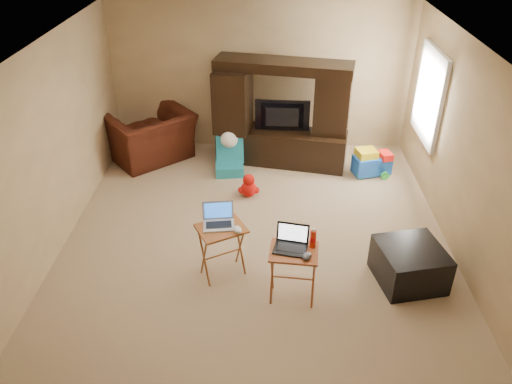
{
  "coord_description": "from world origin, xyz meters",
  "views": [
    {
      "loc": [
        0.14,
        -5.38,
        3.99
      ],
      "look_at": [
        0.0,
        -0.2,
        0.8
      ],
      "focal_mm": 35.0,
      "sensor_mm": 36.0,
      "label": 1
    }
  ],
  "objects_px": {
    "tray_table_left": "(222,251)",
    "push_toy": "(372,162)",
    "television": "(282,117)",
    "ottoman": "(409,264)",
    "mouse_left": "(238,229)",
    "water_bottle": "(313,239)",
    "entertainment_center": "(282,114)",
    "laptop_left": "(218,217)",
    "mouse_right": "(307,256)",
    "recliner": "(150,136)",
    "plush_toy": "(249,185)",
    "child_rocker": "(229,156)",
    "laptop_right": "(291,241)",
    "tray_table_right": "(293,275)"
  },
  "relations": [
    {
      "from": "child_rocker",
      "to": "entertainment_center",
      "type": "bearing_deg",
      "value": 17.74
    },
    {
      "from": "television",
      "to": "child_rocker",
      "type": "bearing_deg",
      "value": 25.17
    },
    {
      "from": "ottoman",
      "to": "water_bottle",
      "type": "relative_size",
      "value": 3.46
    },
    {
      "from": "laptop_right",
      "to": "mouse_left",
      "type": "bearing_deg",
      "value": 164.24
    },
    {
      "from": "ottoman",
      "to": "mouse_right",
      "type": "relative_size",
      "value": 5.25
    },
    {
      "from": "television",
      "to": "mouse_left",
      "type": "xyz_separation_m",
      "value": [
        -0.55,
        -2.89,
        -0.13
      ]
    },
    {
      "from": "recliner",
      "to": "plush_toy",
      "type": "height_order",
      "value": "recliner"
    },
    {
      "from": "television",
      "to": "recliner",
      "type": "distance_m",
      "value": 2.23
    },
    {
      "from": "recliner",
      "to": "laptop_left",
      "type": "distance_m",
      "value": 3.27
    },
    {
      "from": "laptop_right",
      "to": "mouse_left",
      "type": "relative_size",
      "value": 2.55
    },
    {
      "from": "television",
      "to": "laptop_left",
      "type": "relative_size",
      "value": 2.49
    },
    {
      "from": "push_toy",
      "to": "entertainment_center",
      "type": "bearing_deg",
      "value": 149.97
    },
    {
      "from": "plush_toy",
      "to": "water_bottle",
      "type": "height_order",
      "value": "water_bottle"
    },
    {
      "from": "television",
      "to": "ottoman",
      "type": "xyz_separation_m",
      "value": [
        1.45,
        -2.87,
        -0.6
      ]
    },
    {
      "from": "television",
      "to": "mouse_right",
      "type": "bearing_deg",
      "value": 96.91
    },
    {
      "from": "laptop_left",
      "to": "ottoman",
      "type": "bearing_deg",
      "value": -9.08
    },
    {
      "from": "push_toy",
      "to": "tray_table_left",
      "type": "relative_size",
      "value": 0.88
    },
    {
      "from": "laptop_right",
      "to": "ottoman",
      "type": "bearing_deg",
      "value": 24.51
    },
    {
      "from": "laptop_left",
      "to": "mouse_right",
      "type": "relative_size",
      "value": 2.6
    },
    {
      "from": "child_rocker",
      "to": "tray_table_left",
      "type": "bearing_deg",
      "value": -94.25
    },
    {
      "from": "ottoman",
      "to": "mouse_left",
      "type": "relative_size",
      "value": 5.2
    },
    {
      "from": "child_rocker",
      "to": "tray_table_right",
      "type": "height_order",
      "value": "tray_table_right"
    },
    {
      "from": "entertainment_center",
      "to": "push_toy",
      "type": "bearing_deg",
      "value": -2.8
    },
    {
      "from": "child_rocker",
      "to": "tray_table_right",
      "type": "xyz_separation_m",
      "value": [
        0.91,
        -2.88,
        0.04
      ]
    },
    {
      "from": "entertainment_center",
      "to": "laptop_right",
      "type": "relative_size",
      "value": 6.05
    },
    {
      "from": "laptop_right",
      "to": "laptop_left",
      "type": "bearing_deg",
      "value": 165.07
    },
    {
      "from": "push_toy",
      "to": "ottoman",
      "type": "bearing_deg",
      "value": -105.76
    },
    {
      "from": "television",
      "to": "child_rocker",
      "type": "relative_size",
      "value": 1.49
    },
    {
      "from": "ottoman",
      "to": "water_bottle",
      "type": "xyz_separation_m",
      "value": [
        -1.17,
        -0.26,
        0.54
      ]
    },
    {
      "from": "ottoman",
      "to": "laptop_right",
      "type": "height_order",
      "value": "laptop_right"
    },
    {
      "from": "entertainment_center",
      "to": "tray_table_left",
      "type": "height_order",
      "value": "entertainment_center"
    },
    {
      "from": "plush_toy",
      "to": "recliner",
      "type": "bearing_deg",
      "value": 145.25
    },
    {
      "from": "plush_toy",
      "to": "tray_table_left",
      "type": "distance_m",
      "value": 1.79
    },
    {
      "from": "tray_table_right",
      "to": "mouse_right",
      "type": "bearing_deg",
      "value": -36.66
    },
    {
      "from": "mouse_left",
      "to": "water_bottle",
      "type": "height_order",
      "value": "water_bottle"
    },
    {
      "from": "tray_table_left",
      "to": "push_toy",
      "type": "bearing_deg",
      "value": 20.25
    },
    {
      "from": "tray_table_right",
      "to": "laptop_left",
      "type": "height_order",
      "value": "laptop_left"
    },
    {
      "from": "mouse_left",
      "to": "tray_table_right",
      "type": "bearing_deg",
      "value": -27.46
    },
    {
      "from": "child_rocker",
      "to": "plush_toy",
      "type": "relative_size",
      "value": 1.6
    },
    {
      "from": "entertainment_center",
      "to": "water_bottle",
      "type": "relative_size",
      "value": 10.28
    },
    {
      "from": "mouse_right",
      "to": "child_rocker",
      "type": "bearing_deg",
      "value": 109.2
    },
    {
      "from": "entertainment_center",
      "to": "tray_table_left",
      "type": "distance_m",
      "value": 3.0
    },
    {
      "from": "tray_table_left",
      "to": "mouse_left",
      "type": "distance_m",
      "value": 0.42
    },
    {
      "from": "mouse_right",
      "to": "push_toy",
      "type": "bearing_deg",
      "value": 67.48
    },
    {
      "from": "television",
      "to": "plush_toy",
      "type": "height_order",
      "value": "television"
    },
    {
      "from": "television",
      "to": "tray_table_left",
      "type": "distance_m",
      "value": 2.96
    },
    {
      "from": "laptop_right",
      "to": "mouse_right",
      "type": "distance_m",
      "value": 0.24
    },
    {
      "from": "push_toy",
      "to": "laptop_left",
      "type": "height_order",
      "value": "laptop_left"
    },
    {
      "from": "water_bottle",
      "to": "mouse_left",
      "type": "bearing_deg",
      "value": 163.53
    },
    {
      "from": "plush_toy",
      "to": "mouse_left",
      "type": "distance_m",
      "value": 1.91
    }
  ]
}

